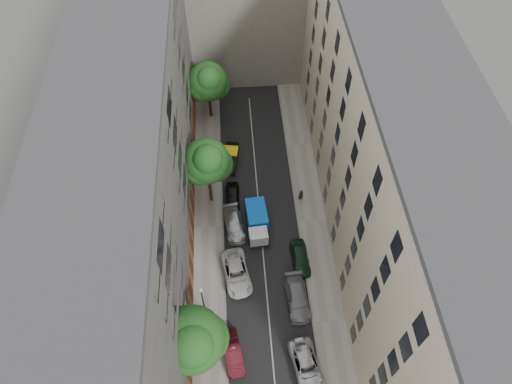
{
  "coord_description": "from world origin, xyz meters",
  "views": [
    {
      "loc": [
        -2.3,
        -25.89,
        40.93
      ],
      "look_at": [
        -0.48,
        -0.08,
        6.0
      ],
      "focal_mm": 32.0,
      "sensor_mm": 36.0,
      "label": 1
    }
  ],
  "objects": [
    {
      "name": "car_left_3",
      "position": [
        -2.8,
        -0.2,
        0.67
      ],
      "size": [
        2.52,
        4.86,
        1.35
      ],
      "primitive_type": "imported",
      "rotation": [
        0.0,
        0.0,
        0.14
      ],
      "color": "#B8B8BD",
      "rests_on": "ground"
    },
    {
      "name": "lamp_post",
      "position": [
        -5.72,
        -9.92,
        4.04
      ],
      "size": [
        0.36,
        0.36,
        6.29
      ],
      "color": "#1B6135",
      "rests_on": "sidewalk_left"
    },
    {
      "name": "car_right_2",
      "position": [
        3.6,
        -4.6,
        0.71
      ],
      "size": [
        1.87,
        4.22,
        1.41
      ],
      "primitive_type": "imported",
      "rotation": [
        0.0,
        0.0,
        0.05
      ],
      "color": "black",
      "rests_on": "ground"
    },
    {
      "name": "sidewalk_right",
      "position": [
        5.5,
        0.0,
        0.07
      ],
      "size": [
        3.0,
        44.0,
        0.15
      ],
      "primitive_type": "cube",
      "color": "gray",
      "rests_on": "ground"
    },
    {
      "name": "tree_mid",
      "position": [
        -5.03,
        3.46,
        6.46
      ],
      "size": [
        5.0,
        4.68,
        9.19
      ],
      "color": "#382619",
      "rests_on": "sidewalk_left"
    },
    {
      "name": "car_left_4",
      "position": [
        -2.8,
        3.4,
        0.66
      ],
      "size": [
        1.63,
        3.88,
        1.31
      ],
      "primitive_type": "imported",
      "rotation": [
        0.0,
        0.0,
        -0.02
      ],
      "color": "black",
      "rests_on": "ground"
    },
    {
      "name": "pedestrian",
      "position": [
        4.6,
        2.87,
        0.97
      ],
      "size": [
        0.67,
        0.51,
        1.63
      ],
      "primitive_type": "imported",
      "rotation": [
        0.0,
        0.0,
        3.36
      ],
      "color": "black",
      "rests_on": "sidewalk_right"
    },
    {
      "name": "sidewalk_left",
      "position": [
        -5.5,
        0.0,
        0.07
      ],
      "size": [
        3.0,
        44.0,
        0.15
      ],
      "primitive_type": "cube",
      "color": "gray",
      "rests_on": "ground"
    },
    {
      "name": "building_right",
      "position": [
        11.0,
        0.0,
        10.0
      ],
      "size": [
        8.0,
        44.0,
        20.0
      ],
      "primitive_type": "cube",
      "color": "beige",
      "rests_on": "ground"
    },
    {
      "name": "building_endcap",
      "position": [
        0.0,
        28.0,
        9.0
      ],
      "size": [
        18.0,
        12.0,
        18.0
      ],
      "primitive_type": "cube",
      "color": "gray",
      "rests_on": "ground"
    },
    {
      "name": "car_left_2",
      "position": [
        -2.8,
        -5.8,
        0.73
      ],
      "size": [
        3.23,
        5.57,
        1.46
      ],
      "primitive_type": "imported",
      "rotation": [
        0.0,
        0.0,
        0.16
      ],
      "color": "silver",
      "rests_on": "ground"
    },
    {
      "name": "building_left",
      "position": [
        -11.0,
        0.0,
        10.0
      ],
      "size": [
        8.0,
        44.0,
        20.0
      ],
      "primitive_type": "cube",
      "color": "#464341",
      "rests_on": "ground"
    },
    {
      "name": "tarp_truck",
      "position": [
        -0.4,
        -0.39,
        1.27
      ],
      "size": [
        2.31,
        5.11,
        2.3
      ],
      "rotation": [
        0.0,
        0.0,
        0.08
      ],
      "color": "black",
      "rests_on": "ground"
    },
    {
      "name": "car_right_1",
      "position": [
        2.8,
        -8.8,
        0.72
      ],
      "size": [
        2.31,
        5.05,
        1.43
      ],
      "primitive_type": "imported",
      "rotation": [
        0.0,
        0.0,
        0.06
      ],
      "color": "gray",
      "rests_on": "ground"
    },
    {
      "name": "tree_far",
      "position": [
        -4.91,
        16.64,
        5.49
      ],
      "size": [
        5.03,
        4.72,
        8.01
      ],
      "color": "#382619",
      "rests_on": "sidewalk_left"
    },
    {
      "name": "road_surface",
      "position": [
        0.0,
        0.0,
        0.01
      ],
      "size": [
        8.0,
        44.0,
        0.02
      ],
      "primitive_type": "cube",
      "color": "black",
      "rests_on": "ground"
    },
    {
      "name": "car_left_5",
      "position": [
        -2.8,
        9.0,
        0.74
      ],
      "size": [
        2.22,
        4.7,
        1.49
      ],
      "primitive_type": "imported",
      "rotation": [
        0.0,
        0.0,
        -0.15
      ],
      "color": "black",
      "rests_on": "ground"
    },
    {
      "name": "tree_near",
      "position": [
        -6.25,
        -14.19,
        6.56
      ],
      "size": [
        5.45,
        5.2,
        9.47
      ],
      "color": "#382619",
      "rests_on": "sidewalk_left"
    },
    {
      "name": "car_left_1",
      "position": [
        -3.46,
        -13.4,
        0.69
      ],
      "size": [
        2.16,
        4.38,
        1.38
      ],
      "primitive_type": "imported",
      "rotation": [
        0.0,
        0.0,
        0.17
      ],
      "color": "#490E18",
      "rests_on": "ground"
    },
    {
      "name": "car_right_0",
      "position": [
        2.8,
        -15.0,
        0.69
      ],
      "size": [
        3.1,
        5.25,
        1.37
      ],
      "primitive_type": "imported",
      "rotation": [
        0.0,
        0.0,
        0.17
      ],
      "color": "silver",
      "rests_on": "ground"
    },
    {
      "name": "ground",
      "position": [
        0.0,
        0.0,
        0.0
      ],
      "size": [
        120.0,
        120.0,
        0.0
      ],
      "primitive_type": "plane",
      "color": "#4C4C49",
      "rests_on": "ground"
    }
  ]
}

